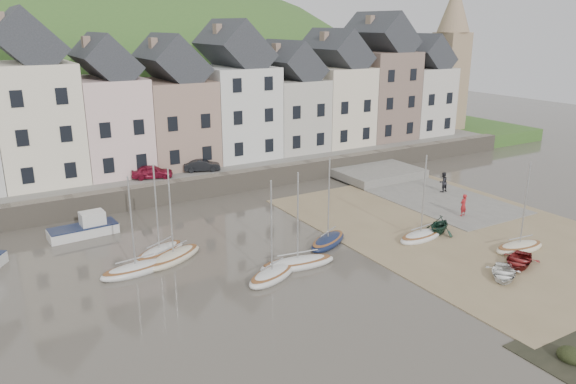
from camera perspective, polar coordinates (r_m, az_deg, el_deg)
ground at (r=35.46m, az=5.01°, el=-7.10°), size 160.00×160.00×0.00m
quay_land at (r=62.69m, az=-12.30°, el=4.05°), size 90.00×30.00×1.50m
quay_street at (r=52.01m, az=-8.22°, el=2.51°), size 70.00×7.00×0.10m
seawall at (r=49.07m, az=-6.60°, el=0.91°), size 70.00×1.20×1.80m
beach at (r=42.41m, az=17.21°, el=-3.64°), size 18.00×26.00×0.06m
slipway at (r=50.36m, az=13.62°, el=-0.05°), size 8.00×18.00×0.12m
hillside at (r=93.10m, az=-20.14°, el=-4.41°), size 134.40×84.00×84.00m
townhouse_terrace at (r=54.75m, az=-8.21°, el=9.41°), size 61.05×8.00×13.93m
church_spire at (r=73.51m, az=16.64°, el=13.74°), size 4.00×4.00×18.00m
sailboat_0 at (r=34.77m, az=-15.57°, el=-7.74°), size 4.57×1.98×6.32m
sailboat_1 at (r=36.82m, az=-13.23°, el=-6.12°), size 4.39×3.36×6.32m
sailboat_2 at (r=35.93m, az=-11.83°, el=-6.63°), size 4.74×3.37×6.32m
sailboat_3 at (r=32.80m, az=-1.69°, el=-8.62°), size 4.16×2.90×6.32m
sailboat_4 at (r=34.34m, az=1.00°, el=-7.40°), size 5.11×2.24×6.32m
sailboat_5 at (r=37.74m, az=4.17°, el=-5.10°), size 4.27×3.24×6.32m
sailboat_6 at (r=39.57m, az=13.65°, el=-4.48°), size 4.00×1.88×6.32m
sailboat_7 at (r=39.77m, az=22.96°, el=-5.30°), size 3.99×1.92×6.32m
motorboat_2 at (r=41.70m, az=-20.35°, el=-3.51°), size 4.79×2.03×1.70m
rowboat_white at (r=35.16m, az=21.51°, el=-7.88°), size 3.56×3.43×0.60m
rowboat_green at (r=40.72m, az=15.50°, el=-3.31°), size 3.19×3.01×1.34m
rowboat_red at (r=37.22m, az=22.89°, el=-6.62°), size 3.76×3.34×0.64m
person_red at (r=44.74m, az=17.80°, el=-1.30°), size 0.69×0.50×1.77m
person_dark at (r=50.64m, az=15.85°, el=1.01°), size 0.90×0.71×1.80m
car_left at (r=49.09m, az=-13.97°, el=2.08°), size 3.76×2.43×1.19m
car_right at (r=50.57m, az=-8.95°, el=2.75°), size 3.47×2.17×1.08m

